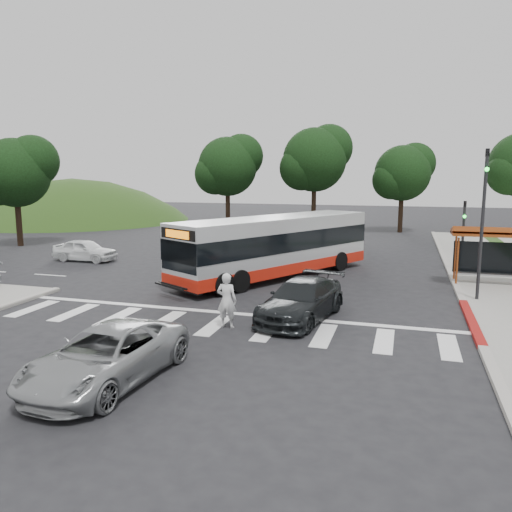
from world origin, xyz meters
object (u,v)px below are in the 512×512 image
at_px(transit_bus, 275,247).
at_px(pedestrian, 227,300).
at_px(dark_sedan, 301,300).
at_px(silver_suv_south, 107,356).

height_order(transit_bus, pedestrian, transit_bus).
distance_m(transit_bus, dark_sedan, 7.90).
bearing_deg(dark_sedan, silver_suv_south, -106.40).
xyz_separation_m(transit_bus, dark_sedan, (2.92, -7.29, -0.87)).
xyz_separation_m(dark_sedan, silver_suv_south, (-3.72, -7.24, -0.02)).
relative_size(transit_bus, silver_suv_south, 2.39).
bearing_deg(dark_sedan, transit_bus, 122.63).
bearing_deg(silver_suv_south, transit_bus, 91.04).
distance_m(pedestrian, dark_sedan, 2.99).
bearing_deg(pedestrian, transit_bus, -86.63).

